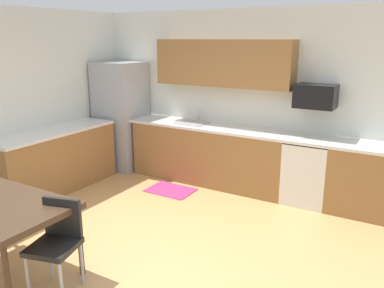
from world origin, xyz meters
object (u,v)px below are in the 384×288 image
object	(u,v)px
microwave	(316,96)
oven_range	(308,171)
chair_near_table	(57,238)
refrigerator	(121,116)

from	to	relation	value
microwave	oven_range	bearing A→B (deg)	-90.00
oven_range	chair_near_table	size ratio (longest dim) A/B	1.07
chair_near_table	oven_range	bearing A→B (deg)	65.53
oven_range	microwave	bearing A→B (deg)	90.00
oven_range	refrigerator	bearing A→B (deg)	-178.61
oven_range	chair_near_table	bearing A→B (deg)	-114.47
microwave	chair_near_table	distance (m)	3.72
oven_range	microwave	world-z (taller)	microwave
microwave	chair_near_table	bearing A→B (deg)	-113.81
refrigerator	chair_near_table	distance (m)	3.64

